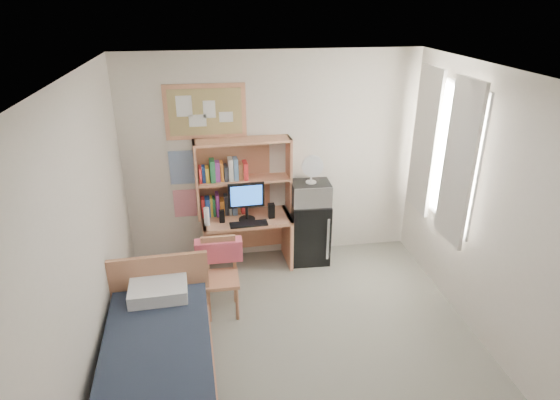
{
  "coord_description": "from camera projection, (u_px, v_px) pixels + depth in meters",
  "views": [
    {
      "loc": [
        -0.72,
        -3.33,
        3.17
      ],
      "look_at": [
        -0.04,
        1.2,
        1.14
      ],
      "focal_mm": 30.0,
      "sensor_mm": 36.0,
      "label": 1
    }
  ],
  "objects": [
    {
      "name": "wall_right",
      "position": [
        507.0,
        226.0,
        4.11
      ],
      "size": [
        0.04,
        4.2,
        2.6
      ],
      "primitive_type": "cube",
      "color": "silver",
      "rests_on": "floor"
    },
    {
      "name": "ceiling",
      "position": [
        311.0,
        80.0,
        3.34
      ],
      "size": [
        3.6,
        4.2,
        0.02
      ],
      "primitive_type": "cube",
      "color": "white",
      "rests_on": "wall_back"
    },
    {
      "name": "wall_left",
      "position": [
        79.0,
        257.0,
        3.62
      ],
      "size": [
        0.04,
        4.2,
        2.6
      ],
      "primitive_type": "cube",
      "color": "silver",
      "rests_on": "floor"
    },
    {
      "name": "pillow",
      "position": [
        158.0,
        291.0,
        4.45
      ],
      "size": [
        0.56,
        0.4,
        0.13
      ],
      "primitive_type": "cube",
      "rotation": [
        0.0,
        0.0,
        0.05
      ],
      "color": "silver",
      "rests_on": "bed"
    },
    {
      "name": "microwave",
      "position": [
        311.0,
        193.0,
        5.72
      ],
      "size": [
        0.47,
        0.37,
        0.27
      ],
      "primitive_type": "cube",
      "rotation": [
        0.0,
        0.0,
        -0.03
      ],
      "color": "silver",
      "rests_on": "mini_fridge"
    },
    {
      "name": "bulletin_board",
      "position": [
        205.0,
        112.0,
        5.39
      ],
      "size": [
        0.94,
        0.03,
        0.64
      ],
      "primitive_type": "cube",
      "color": "tan",
      "rests_on": "wall_back"
    },
    {
      "name": "bed",
      "position": [
        159.0,
        374.0,
        3.91
      ],
      "size": [
        1.02,
        1.91,
        0.51
      ],
      "primitive_type": "cube",
      "rotation": [
        0.0,
        0.0,
        0.05
      ],
      "color": "#19202E",
      "rests_on": "floor"
    },
    {
      "name": "poster_japan",
      "position": [
        185.0,
        203.0,
        5.82
      ],
      "size": [
        0.28,
        0.01,
        0.36
      ],
      "primitive_type": "cube",
      "color": "#D42546",
      "rests_on": "wall_back"
    },
    {
      "name": "wall_back",
      "position": [
        272.0,
        159.0,
        5.76
      ],
      "size": [
        3.6,
        0.04,
        2.6
      ],
      "primitive_type": "cube",
      "color": "silver",
      "rests_on": "floor"
    },
    {
      "name": "hoodie",
      "position": [
        219.0,
        250.0,
        5.0
      ],
      "size": [
        0.51,
        0.16,
        0.24
      ],
      "primitive_type": "cube",
      "rotation": [
        0.0,
        0.0,
        0.01
      ],
      "color": "#E9586B",
      "rests_on": "desk_chair"
    },
    {
      "name": "window_unit",
      "position": [
        443.0,
        152.0,
        5.07
      ],
      "size": [
        0.1,
        1.4,
        1.7
      ],
      "primitive_type": "cube",
      "color": "white",
      "rests_on": "wall_right"
    },
    {
      "name": "hutch",
      "position": [
        243.0,
        177.0,
        5.64
      ],
      "size": [
        1.17,
        0.36,
        0.94
      ],
      "primitive_type": "cube",
      "rotation": [
        0.0,
        0.0,
        0.06
      ],
      "color": "tan",
      "rests_on": "desk"
    },
    {
      "name": "curtain_right",
      "position": [
        425.0,
        141.0,
        5.43
      ],
      "size": [
        0.04,
        0.55,
        1.7
      ],
      "primitive_type": "cube",
      "color": "beige",
      "rests_on": "wall_right"
    },
    {
      "name": "desk_chair",
      "position": [
        221.0,
        279.0,
        4.92
      ],
      "size": [
        0.42,
        0.42,
        0.84
      ],
      "primitive_type": "cube",
      "rotation": [
        0.0,
        0.0,
        0.01
      ],
      "color": "tan",
      "rests_on": "floor"
    },
    {
      "name": "desk_fan",
      "position": [
        311.0,
        170.0,
        5.6
      ],
      "size": [
        0.26,
        0.26,
        0.32
      ],
      "primitive_type": "cylinder",
      "rotation": [
        0.0,
        0.0,
        -0.03
      ],
      "color": "silver",
      "rests_on": "microwave"
    },
    {
      "name": "curtain_left",
      "position": [
        459.0,
        164.0,
        4.7
      ],
      "size": [
        0.04,
        0.55,
        1.7
      ],
      "primitive_type": "cube",
      "color": "beige",
      "rests_on": "wall_right"
    },
    {
      "name": "keyboard",
      "position": [
        249.0,
        224.0,
        5.51
      ],
      "size": [
        0.45,
        0.17,
        0.02
      ],
      "primitive_type": "cube",
      "rotation": [
        0.0,
        0.0,
        0.06
      ],
      "color": "black",
      "rests_on": "desk"
    },
    {
      "name": "speaker_right",
      "position": [
        271.0,
        211.0,
        5.66
      ],
      "size": [
        0.08,
        0.08,
        0.18
      ],
      "primitive_type": "cube",
      "rotation": [
        0.0,
        0.0,
        0.06
      ],
      "color": "black",
      "rests_on": "desk"
    },
    {
      "name": "monitor",
      "position": [
        246.0,
        202.0,
        5.55
      ],
      "size": [
        0.43,
        0.06,
        0.46
      ],
      "primitive_type": "cube",
      "rotation": [
        0.0,
        0.0,
        0.06
      ],
      "color": "black",
      "rests_on": "desk"
    },
    {
      "name": "mini_fridge",
      "position": [
        309.0,
        231.0,
        5.95
      ],
      "size": [
        0.49,
        0.49,
        0.8
      ],
      "primitive_type": "cube",
      "rotation": [
        0.0,
        0.0,
        -0.03
      ],
      "color": "black",
      "rests_on": "floor"
    },
    {
      "name": "floor",
      "position": [
        303.0,
        363.0,
        4.39
      ],
      "size": [
        3.6,
        4.2,
        0.02
      ],
      "primitive_type": "cube",
      "color": "gray",
      "rests_on": "ground"
    },
    {
      "name": "speaker_left",
      "position": [
        222.0,
        216.0,
        5.56
      ],
      "size": [
        0.07,
        0.07,
        0.15
      ],
      "primitive_type": "cube",
      "rotation": [
        0.0,
        0.0,
        0.06
      ],
      "color": "black",
      "rests_on": "desk"
    },
    {
      "name": "poster_wave",
      "position": [
        182.0,
        168.0,
        5.63
      ],
      "size": [
        0.3,
        0.01,
        0.42
      ],
      "primitive_type": "cube",
      "color": "#27549D",
      "rests_on": "wall_back"
    },
    {
      "name": "desk",
      "position": [
        247.0,
        242.0,
        5.83
      ],
      "size": [
        1.1,
        0.59,
        0.67
      ],
      "primitive_type": "cube",
      "rotation": [
        0.0,
        0.0,
        0.06
      ],
      "color": "tan",
      "rests_on": "floor"
    },
    {
      "name": "water_bottle",
      "position": [
        207.0,
        216.0,
        5.47
      ],
      "size": [
        0.07,
        0.07,
        0.22
      ],
      "primitive_type": "cylinder",
      "rotation": [
        0.0,
        0.0,
        0.06
      ],
      "color": "silver",
      "rests_on": "desk"
    }
  ]
}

